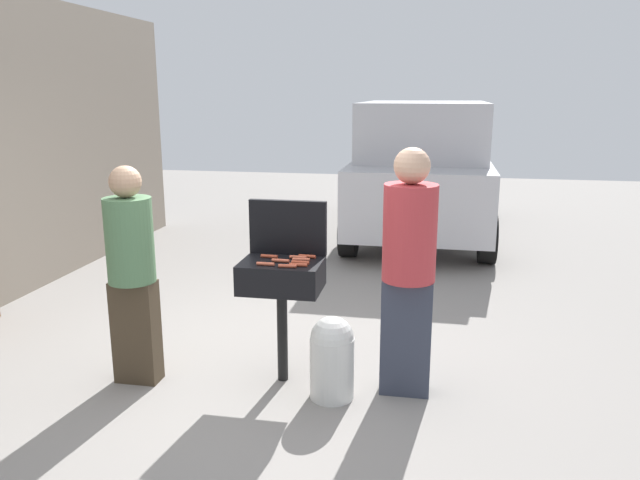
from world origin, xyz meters
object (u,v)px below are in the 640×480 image
(bbq_grill, at_px, (282,280))
(propane_tank, at_px, (332,356))
(parked_minivan, at_px, (422,169))
(hot_dog_5, at_px, (298,265))
(hot_dog_1, at_px, (301,260))
(hot_dog_0, at_px, (300,263))
(hot_dog_3, at_px, (266,264))
(hot_dog_7, at_px, (287,266))
(person_left, at_px, (132,268))
(hot_dog_8, at_px, (298,257))
(person_right, at_px, (409,265))
(hot_dog_6, at_px, (269,256))
(hot_dog_2, at_px, (281,261))
(hot_dog_4, at_px, (307,256))

(bbq_grill, relative_size, propane_tank, 1.53)
(parked_minivan, bearing_deg, hot_dog_5, 82.43)
(hot_dog_1, bearing_deg, hot_dog_0, -81.40)
(bbq_grill, relative_size, hot_dog_3, 7.28)
(hot_dog_7, xyz_separation_m, person_left, (-1.17, -0.06, -0.06))
(hot_dog_0, height_order, hot_dog_1, same)
(hot_dog_5, height_order, parked_minivan, parked_minivan)
(hot_dog_8, distance_m, parked_minivan, 5.19)
(person_left, xyz_separation_m, person_right, (2.02, 0.19, 0.08))
(hot_dog_1, distance_m, hot_dog_7, 0.20)
(parked_minivan, bearing_deg, hot_dog_6, 79.26)
(bbq_grill, xyz_separation_m, hot_dog_2, (0.00, -0.02, 0.16))
(hot_dog_5, distance_m, parked_minivan, 5.38)
(propane_tank, bearing_deg, hot_dog_2, 155.82)
(hot_dog_1, distance_m, propane_tank, 0.74)
(hot_dog_7, bearing_deg, hot_dog_6, 130.21)
(hot_dog_5, relative_size, person_left, 0.08)
(parked_minivan, bearing_deg, hot_dog_2, 80.66)
(bbq_grill, xyz_separation_m, hot_dog_8, (0.11, 0.09, 0.16))
(hot_dog_4, xyz_separation_m, hot_dog_7, (-0.08, -0.29, 0.00))
(hot_dog_1, bearing_deg, hot_dog_3, -144.23)
(hot_dog_2, height_order, propane_tank, hot_dog_2)
(hot_dog_8, height_order, propane_tank, hot_dog_8)
(hot_dog_6, xyz_separation_m, propane_tank, (0.53, -0.29, -0.64))
(person_right, relative_size, parked_minivan, 0.41)
(hot_dog_1, distance_m, hot_dog_6, 0.26)
(person_left, bearing_deg, hot_dog_7, -3.34)
(hot_dog_7, height_order, parked_minivan, parked_minivan)
(propane_tank, height_order, person_right, person_right)
(person_right, bearing_deg, hot_dog_7, 8.02)
(hot_dog_8, distance_m, propane_tank, 0.77)
(hot_dog_4, bearing_deg, hot_dog_5, -93.58)
(bbq_grill, bearing_deg, person_right, -1.59)
(bbq_grill, bearing_deg, hot_dog_8, 39.27)
(propane_tank, bearing_deg, hot_dog_0, 148.20)
(hot_dog_4, bearing_deg, hot_dog_3, -133.87)
(hot_dog_5, bearing_deg, hot_dog_7, -147.43)
(hot_dog_0, xyz_separation_m, person_left, (-1.24, -0.17, -0.06))
(hot_dog_0, distance_m, person_right, 0.78)
(hot_dog_8, bearing_deg, hot_dog_4, 35.47)
(hot_dog_5, relative_size, person_right, 0.07)
(hot_dog_1, relative_size, person_left, 0.08)
(bbq_grill, distance_m, hot_dog_3, 0.22)
(hot_dog_8, bearing_deg, parked_minivan, 81.21)
(hot_dog_6, bearing_deg, parked_minivan, 78.85)
(person_left, relative_size, person_right, 0.92)
(person_right, bearing_deg, hot_dog_2, -0.78)
(hot_dog_2, xyz_separation_m, hot_dog_8, (0.11, 0.11, 0.00))
(hot_dog_1, height_order, person_right, person_right)
(hot_dog_1, bearing_deg, hot_dog_5, -85.47)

